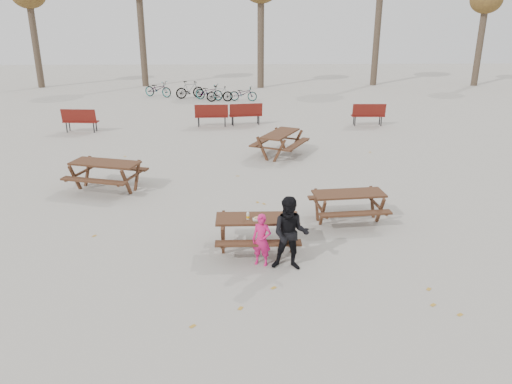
{
  "coord_description": "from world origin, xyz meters",
  "views": [
    {
      "loc": [
        -0.32,
        -9.96,
        5.02
      ],
      "look_at": [
        0.0,
        1.0,
        1.0
      ],
      "focal_mm": 35.0,
      "sensor_mm": 36.0,
      "label": 1
    }
  ],
  "objects_px": {
    "food_tray": "(257,219)",
    "adult": "(290,234)",
    "picnic_table_east": "(348,207)",
    "soda_bottle": "(248,216)",
    "main_picnic_table": "(257,225)",
    "child": "(262,240)",
    "picnic_table_far": "(280,144)",
    "picnic_table_north": "(106,176)"
  },
  "relations": [
    {
      "from": "main_picnic_table",
      "to": "child",
      "type": "height_order",
      "value": "child"
    },
    {
      "from": "main_picnic_table",
      "to": "adult",
      "type": "height_order",
      "value": "adult"
    },
    {
      "from": "child",
      "to": "picnic_table_east",
      "type": "relative_size",
      "value": 0.64
    },
    {
      "from": "food_tray",
      "to": "child",
      "type": "relative_size",
      "value": 0.16
    },
    {
      "from": "adult",
      "to": "child",
      "type": "bearing_deg",
      "value": 170.53
    },
    {
      "from": "main_picnic_table",
      "to": "picnic_table_north",
      "type": "xyz_separation_m",
      "value": [
        -4.31,
        4.06,
        -0.16
      ]
    },
    {
      "from": "adult",
      "to": "picnic_table_east",
      "type": "bearing_deg",
      "value": 63.84
    },
    {
      "from": "child",
      "to": "picnic_table_far",
      "type": "distance_m",
      "value": 8.34
    },
    {
      "from": "main_picnic_table",
      "to": "picnic_table_north",
      "type": "height_order",
      "value": "picnic_table_north"
    },
    {
      "from": "soda_bottle",
      "to": "child",
      "type": "distance_m",
      "value": 0.71
    },
    {
      "from": "food_tray",
      "to": "child",
      "type": "xyz_separation_m",
      "value": [
        0.08,
        -0.53,
        -0.23
      ]
    },
    {
      "from": "adult",
      "to": "picnic_table_east",
      "type": "relative_size",
      "value": 0.89
    },
    {
      "from": "soda_bottle",
      "to": "picnic_table_north",
      "type": "distance_m",
      "value": 5.85
    },
    {
      "from": "main_picnic_table",
      "to": "child",
      "type": "xyz_separation_m",
      "value": [
        0.07,
        -0.68,
        -0.03
      ]
    },
    {
      "from": "soda_bottle",
      "to": "picnic_table_far",
      "type": "bearing_deg",
      "value": 80.63
    },
    {
      "from": "picnic_table_north",
      "to": "adult",
      "type": "bearing_deg",
      "value": -28.54
    },
    {
      "from": "child",
      "to": "adult",
      "type": "bearing_deg",
      "value": 1.13
    },
    {
      "from": "picnic_table_east",
      "to": "picnic_table_north",
      "type": "height_order",
      "value": "picnic_table_north"
    },
    {
      "from": "soda_bottle",
      "to": "picnic_table_east",
      "type": "bearing_deg",
      "value": 32.9
    },
    {
      "from": "main_picnic_table",
      "to": "child",
      "type": "distance_m",
      "value": 0.68
    },
    {
      "from": "food_tray",
      "to": "main_picnic_table",
      "type": "bearing_deg",
      "value": 84.64
    },
    {
      "from": "soda_bottle",
      "to": "main_picnic_table",
      "type": "bearing_deg",
      "value": 24.14
    },
    {
      "from": "main_picnic_table",
      "to": "soda_bottle",
      "type": "xyz_separation_m",
      "value": [
        -0.21,
        -0.09,
        0.26
      ]
    },
    {
      "from": "adult",
      "to": "main_picnic_table",
      "type": "bearing_deg",
      "value": 135.21
    },
    {
      "from": "child",
      "to": "picnic_table_north",
      "type": "distance_m",
      "value": 6.45
    },
    {
      "from": "food_tray",
      "to": "soda_bottle",
      "type": "height_order",
      "value": "soda_bottle"
    },
    {
      "from": "adult",
      "to": "soda_bottle",
      "type": "bearing_deg",
      "value": 146.31
    },
    {
      "from": "picnic_table_far",
      "to": "picnic_table_north",
      "type": "bearing_deg",
      "value": 150.78
    },
    {
      "from": "soda_bottle",
      "to": "adult",
      "type": "relative_size",
      "value": 0.11
    },
    {
      "from": "main_picnic_table",
      "to": "food_tray",
      "type": "height_order",
      "value": "food_tray"
    },
    {
      "from": "main_picnic_table",
      "to": "adult",
      "type": "relative_size",
      "value": 1.15
    },
    {
      "from": "main_picnic_table",
      "to": "adult",
      "type": "bearing_deg",
      "value": -53.58
    },
    {
      "from": "main_picnic_table",
      "to": "picnic_table_north",
      "type": "distance_m",
      "value": 5.92
    },
    {
      "from": "child",
      "to": "picnic_table_north",
      "type": "relative_size",
      "value": 0.56
    },
    {
      "from": "child",
      "to": "adult",
      "type": "xyz_separation_m",
      "value": [
        0.57,
        -0.19,
        0.22
      ]
    },
    {
      "from": "main_picnic_table",
      "to": "picnic_table_east",
      "type": "distance_m",
      "value": 2.79
    },
    {
      "from": "food_tray",
      "to": "soda_bottle",
      "type": "bearing_deg",
      "value": 164.81
    },
    {
      "from": "food_tray",
      "to": "soda_bottle",
      "type": "relative_size",
      "value": 1.06
    },
    {
      "from": "adult",
      "to": "picnic_table_north",
      "type": "height_order",
      "value": "adult"
    },
    {
      "from": "food_tray",
      "to": "picnic_table_east",
      "type": "xyz_separation_m",
      "value": [
        2.33,
        1.69,
        -0.41
      ]
    },
    {
      "from": "picnic_table_north",
      "to": "main_picnic_table",
      "type": "bearing_deg",
      "value": -26.95
    },
    {
      "from": "food_tray",
      "to": "adult",
      "type": "distance_m",
      "value": 0.97
    }
  ]
}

